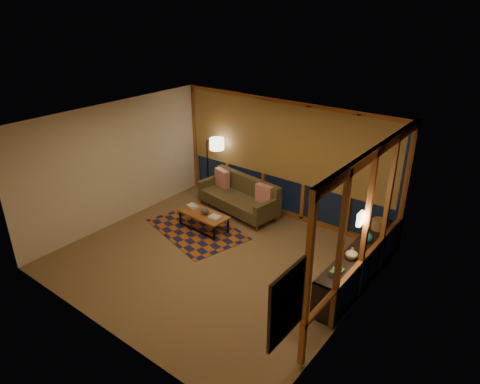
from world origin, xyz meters
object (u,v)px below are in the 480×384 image
Objects in this scene: floor_lamp at (208,166)px; coffee_table at (204,221)px; sofa at (238,196)px; bookshelf at (358,265)px.

coffee_table is at bearing -43.98° from floor_lamp.
sofa is at bearing -6.64° from floor_lamp.
bookshelf is at bearing -5.27° from sofa.
coffee_table is 0.42× the size of bookshelf.
floor_lamp is at bearing 131.88° from coffee_table.
sofa is 1.25× the size of floor_lamp.
floor_lamp is (-1.10, 1.40, 0.61)m from coffee_table.
sofa is 3.47m from bookshelf.
floor_lamp reaches higher than sofa.
sofa is at bearing 165.64° from bookshelf.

